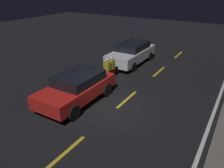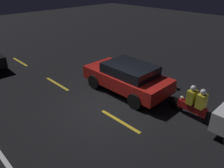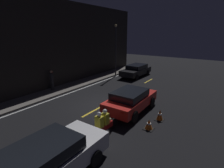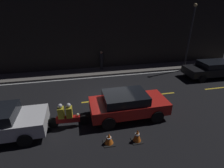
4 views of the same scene
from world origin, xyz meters
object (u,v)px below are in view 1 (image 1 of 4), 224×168
sedan_white (132,53)px  traffic_cone_mid (51,85)px  taxi_red (77,87)px  traffic_cone_near (69,79)px  motorcycle (109,69)px

sedan_white → traffic_cone_mid: (6.37, -1.63, -0.48)m
taxi_red → traffic_cone_near: bearing=-127.5°
taxi_red → traffic_cone_near: taxi_red is taller
traffic_cone_mid → traffic_cone_near: bearing=174.5°
traffic_cone_near → traffic_cone_mid: traffic_cone_mid is taller
traffic_cone_mid → sedan_white: bearing=165.7°
sedan_white → motorcycle: bearing=2.5°
motorcycle → traffic_cone_near: bearing=-37.6°
motorcycle → traffic_cone_mid: size_ratio=3.17×
taxi_red → traffic_cone_mid: size_ratio=6.36×
sedan_white → traffic_cone_near: 5.33m
sedan_white → traffic_cone_mid: sedan_white is taller
motorcycle → traffic_cone_near: motorcycle is taller
taxi_red → motorcycle: size_ratio=2.00×
sedan_white → motorcycle: 3.25m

